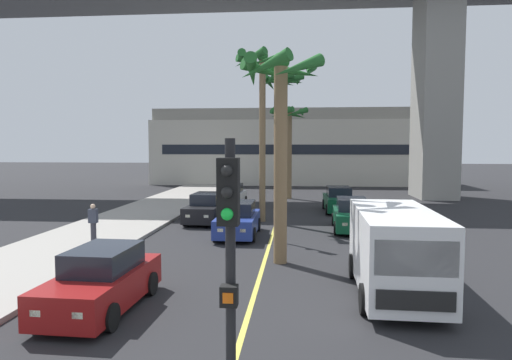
# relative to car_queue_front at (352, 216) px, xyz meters

# --- Properties ---
(sidewalk_left) EXTENTS (4.80, 80.00, 0.15)m
(sidewalk_left) POSITION_rel_car_queue_front_xyz_m (-11.78, -7.70, -0.65)
(sidewalk_left) COLOR #9E9991
(sidewalk_left) RESTS_ON ground
(lane_stripe_center) EXTENTS (0.14, 56.00, 0.01)m
(lane_stripe_center) POSITION_rel_car_queue_front_xyz_m (-3.78, 0.30, -0.72)
(lane_stripe_center) COLOR #DBCC4C
(lane_stripe_center) RESTS_ON ground
(pier_building_backdrop) EXTENTS (28.93, 8.04, 7.97)m
(pier_building_backdrop) POSITION_rel_car_queue_front_xyz_m (-3.78, 28.43, 3.21)
(pier_building_backdrop) COLOR beige
(pier_building_backdrop) RESTS_ON ground
(car_queue_front) EXTENTS (1.94, 4.15, 1.56)m
(car_queue_front) POSITION_rel_car_queue_front_xyz_m (0.00, 0.00, 0.00)
(car_queue_front) COLOR #0C4728
(car_queue_front) RESTS_ON ground
(car_queue_second) EXTENTS (1.94, 4.16, 1.56)m
(car_queue_second) POSITION_rel_car_queue_front_xyz_m (-7.53, 1.71, 0.00)
(car_queue_second) COLOR black
(car_queue_second) RESTS_ON ground
(car_queue_third) EXTENTS (1.90, 4.14, 1.56)m
(car_queue_third) POSITION_rel_car_queue_front_xyz_m (-0.10, 6.27, 0.00)
(car_queue_third) COLOR #0C4728
(car_queue_third) RESTS_ON ground
(car_queue_fourth) EXTENTS (1.95, 4.16, 1.56)m
(car_queue_fourth) POSITION_rel_car_queue_front_xyz_m (-7.48, -11.69, 0.00)
(car_queue_fourth) COLOR maroon
(car_queue_fourth) RESTS_ON ground
(car_queue_fifth) EXTENTS (1.85, 4.11, 1.56)m
(car_queue_fifth) POSITION_rel_car_queue_front_xyz_m (-5.34, -1.94, 0.00)
(car_queue_fifth) COLOR navy
(car_queue_fifth) RESTS_ON ground
(car_queue_sixth) EXTENTS (1.93, 4.15, 1.56)m
(car_queue_sixth) POSITION_rel_car_queue_front_xyz_m (-7.16, 7.79, 0.00)
(car_queue_sixth) COLOR white
(car_queue_sixth) RESTS_ON ground
(delivery_van) EXTENTS (2.26, 5.30, 2.36)m
(delivery_van) POSITION_rel_car_queue_front_xyz_m (0.05, -9.89, 0.57)
(delivery_van) COLOR white
(delivery_van) RESTS_ON ground
(traffic_light_median_near) EXTENTS (0.24, 0.37, 4.20)m
(traffic_light_median_near) POSITION_rel_car_queue_front_xyz_m (-3.36, -17.48, 1.99)
(traffic_light_median_near) COLOR black
(traffic_light_median_near) RESTS_ON ground
(traffic_light_median_far) EXTENTS (0.24, 0.37, 4.20)m
(traffic_light_median_far) POSITION_rel_car_queue_front_xyz_m (-3.47, -3.16, 1.99)
(traffic_light_median_far) COLOR black
(traffic_light_median_far) RESTS_ON ground
(palm_tree_near_median) EXTENTS (2.88, 2.94, 8.79)m
(palm_tree_near_median) POSITION_rel_car_queue_front_xyz_m (-3.66, 7.29, 6.29)
(palm_tree_near_median) COLOR brown
(palm_tree_near_median) RESTS_ON ground
(palm_tree_mid_median) EXTENTS (3.07, 3.19, 7.14)m
(palm_tree_mid_median) POSITION_rel_car_queue_front_xyz_m (-3.41, 13.29, 4.72)
(palm_tree_mid_median) COLOR brown
(palm_tree_mid_median) RESTS_ON ground
(palm_tree_far_median) EXTENTS (3.02, 3.11, 7.29)m
(palm_tree_far_median) POSITION_rel_car_queue_front_xyz_m (-3.22, -6.64, 4.77)
(palm_tree_far_median) COLOR brown
(palm_tree_far_median) RESTS_ON ground
(palm_tree_farthest_median) EXTENTS (3.21, 3.31, 9.19)m
(palm_tree_farthest_median) POSITION_rel_car_queue_front_xyz_m (-4.56, 2.23, 6.73)
(palm_tree_farthest_median) COLOR brown
(palm_tree_farthest_median) RESTS_ON ground
(pedestrian_near_crosswalk) EXTENTS (0.34, 0.22, 1.62)m
(pedestrian_near_crosswalk) POSITION_rel_car_queue_front_xyz_m (-10.86, -4.83, 0.28)
(pedestrian_near_crosswalk) COLOR #2D2D38
(pedestrian_near_crosswalk) RESTS_ON sidewalk_left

